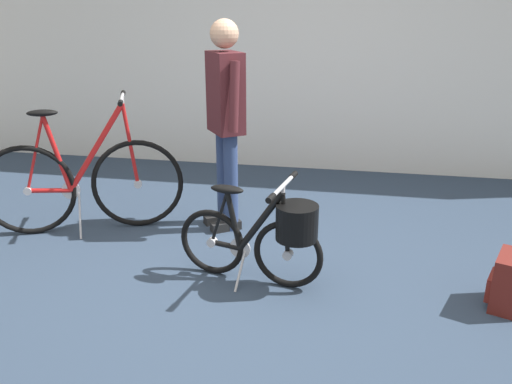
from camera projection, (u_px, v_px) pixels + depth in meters
The scene contains 6 objects.
ground_plane at pixel (247, 295), 3.22m from camera, with size 8.21×8.21×0.00m, color #2D3D51.
back_wall at pixel (301, 17), 5.24m from camera, with size 8.21×0.10×3.16m, color white.
folding_bike_foreground at pixel (268, 234), 3.24m from camera, with size 0.97×0.53×0.70m.
display_bike_left at pixel (83, 182), 4.02m from camera, with size 1.44×0.68×1.06m.
visitor_near_wall at pixel (226, 115), 3.92m from camera, with size 0.38×0.44×1.60m.
backpack_on_floor at pixel (509, 282), 3.04m from camera, with size 0.27×0.33×0.33m.
Camera 1 is at (0.58, -2.75, 1.69)m, focal length 36.41 mm.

